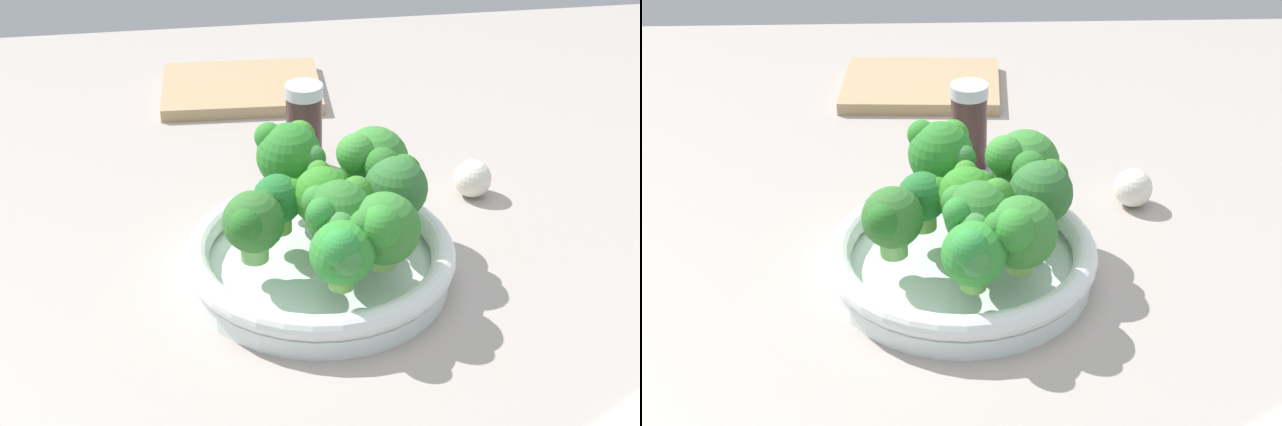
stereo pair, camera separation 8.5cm
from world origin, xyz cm
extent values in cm
cube|color=#ADA199|center=(0.00, 0.00, -1.25)|extent=(130.00, 130.00, 2.50)
cylinder|color=white|center=(0.53, -3.83, 0.93)|extent=(24.15, 24.15, 1.87)
torus|color=white|center=(0.53, -3.83, 3.01)|extent=(25.15, 25.15, 2.28)
cylinder|color=#8DCB65|center=(7.74, -2.66, 5.33)|extent=(2.19, 2.19, 2.37)
sphere|color=#317032|center=(7.74, -2.66, 8.45)|extent=(5.95, 5.95, 5.95)
sphere|color=#2F7727|center=(6.60, -1.03, 9.68)|extent=(2.41, 2.41, 2.41)
sphere|color=#2C7128|center=(6.87, -0.63, 9.76)|extent=(3.50, 3.50, 3.50)
sphere|color=#327627|center=(8.87, -0.88, 9.15)|extent=(3.24, 3.24, 3.24)
cylinder|color=#9BD062|center=(5.43, -8.50, 5.00)|extent=(2.50, 2.50, 1.71)
sphere|color=#398433|center=(5.43, -8.50, 7.95)|extent=(6.42, 6.42, 6.42)
sphere|color=#317F2D|center=(3.47, -10.05, 9.47)|extent=(2.82, 2.82, 2.82)
sphere|color=#338C30|center=(4.60, -10.45, 9.39)|extent=(3.73, 3.73, 3.73)
cylinder|color=#89CD6A|center=(-5.66, -5.83, 5.19)|extent=(2.53, 2.53, 2.08)
sphere|color=#34732E|center=(-5.66, -5.83, 8.03)|extent=(5.55, 5.55, 5.55)
sphere|color=#276D2D|center=(-4.63, -4.37, 8.83)|extent=(2.70, 2.70, 2.70)
sphere|color=#276C23|center=(-6.27, -7.27, 8.67)|extent=(3.24, 3.24, 3.24)
sphere|color=#2C6B24|center=(-5.22, -4.18, 8.48)|extent=(2.92, 2.92, 2.92)
cylinder|color=#9CDA6A|center=(1.02, -2.15, 5.12)|extent=(1.85, 1.85, 1.95)
sphere|color=#338C27|center=(1.02, -2.15, 7.90)|extent=(5.56, 5.56, 5.56)
sphere|color=#3C872A|center=(1.02, -0.15, 9.20)|extent=(2.31, 2.31, 2.31)
sphere|color=#338631|center=(2.36, -1.11, 8.51)|extent=(2.76, 2.76, 2.76)
cylinder|color=#86BB57|center=(-3.05, -1.38, 5.06)|extent=(2.59, 2.59, 1.83)
sphere|color=#247230|center=(-3.05, -1.38, 7.50)|extent=(4.68, 4.68, 4.68)
sphere|color=#33761E|center=(-1.41, -1.88, 7.74)|extent=(2.64, 2.64, 2.64)
sphere|color=#29721F|center=(-1.56, -1.50, 8.24)|extent=(2.43, 2.43, 2.43)
cylinder|color=#A1DA64|center=(-1.26, 4.33, 5.47)|extent=(1.98, 1.98, 2.65)
sphere|color=#2F812D|center=(-1.26, 4.33, 8.88)|extent=(6.39, 6.39, 6.39)
sphere|color=#30842B|center=(-3.07, 5.31, 10.55)|extent=(2.85, 2.85, 2.85)
sphere|color=#387C3A|center=(0.75, 2.76, 9.24)|extent=(2.73, 2.73, 2.73)
sphere|color=#3B8C2C|center=(0.06, 6.08, 10.03)|extent=(3.10, 3.10, 3.10)
cylinder|color=#86BE5E|center=(1.90, -6.36, 5.27)|extent=(1.92, 1.92, 2.24)
sphere|color=#327A2F|center=(1.90, -6.36, 8.39)|extent=(6.19, 6.19, 6.19)
sphere|color=#368833|center=(0.43, -5.47, 9.41)|extent=(2.78, 2.78, 2.78)
sphere|color=#328C36|center=(-0.06, -8.00, 9.74)|extent=(2.61, 2.61, 2.61)
sphere|color=#398528|center=(3.57, -5.22, 9.85)|extent=(2.95, 2.95, 2.95)
cylinder|color=#7ABF50|center=(6.79, 2.63, 5.27)|extent=(1.89, 1.89, 2.25)
sphere|color=#3A8835|center=(6.79, 2.63, 8.57)|extent=(6.68, 6.68, 6.68)
sphere|color=green|center=(4.73, 1.34, 10.23)|extent=(3.79, 3.79, 3.79)
sphere|color=green|center=(5.04, 3.82, 8.92)|extent=(3.13, 3.13, 3.13)
cylinder|color=#81BD53|center=(1.28, -11.16, 4.96)|extent=(2.22, 2.22, 1.62)
sphere|color=green|center=(1.28, -11.16, 7.59)|extent=(5.59, 5.59, 5.59)
sphere|color=#3C893E|center=(1.35, -13.49, 8.37)|extent=(2.45, 2.45, 2.45)
sphere|color=green|center=(0.86, -12.66, 9.12)|extent=(3.24, 3.24, 3.24)
sphere|color=#3D833B|center=(1.43, -9.08, 8.74)|extent=(2.93, 2.93, 2.93)
cube|color=tan|center=(-3.41, 39.15, 0.80)|extent=(21.25, 16.49, 1.60)
sphere|color=silver|center=(19.03, 8.97, 2.04)|extent=(4.07, 4.07, 4.07)
cylinder|color=#362220|center=(2.05, 17.89, 4.38)|extent=(4.01, 4.01, 8.76)
cylinder|color=silver|center=(2.05, 17.89, 9.46)|extent=(4.21, 4.21, 1.40)
camera|label=1|loc=(-10.42, -75.74, 51.67)|focal=52.99mm
camera|label=2|loc=(-1.94, -76.52, 51.67)|focal=52.99mm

